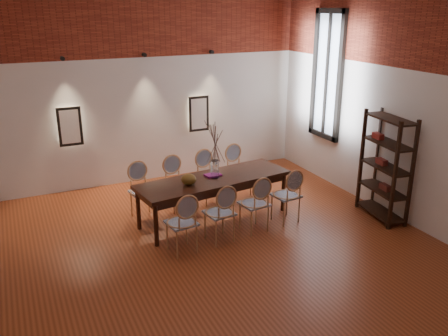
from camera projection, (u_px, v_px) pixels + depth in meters
name	position (u px, v px, depth m)	size (l,w,h in m)	color
floor	(206.00, 258.00, 6.87)	(7.00, 7.00, 0.02)	#95401F
wall_back	(134.00, 83.00, 9.25)	(7.00, 0.10, 4.00)	silver
wall_front	(408.00, 237.00, 3.17)	(7.00, 0.10, 4.00)	silver
wall_right	(407.00, 101.00, 7.62)	(0.10, 7.00, 4.00)	silver
brick_band_back	(131.00, 16.00, 8.78)	(7.00, 0.02, 1.50)	maroon
brick_band_front	(425.00, 44.00, 2.82)	(7.00, 0.02, 1.50)	maroon
brick_band_right	(414.00, 19.00, 7.18)	(0.02, 7.00, 1.50)	maroon
niche_left	(70.00, 126.00, 8.88)	(0.36, 0.06, 0.66)	#FFEAC6
niche_right	(198.00, 113.00, 9.91)	(0.36, 0.06, 0.66)	#FFEAC6
spot_fixture_left	(62.00, 59.00, 8.44)	(0.08, 0.08, 0.10)	black
spot_fixture_mid	(144.00, 55.00, 9.04)	(0.08, 0.08, 0.10)	black
spot_fixture_right	(211.00, 52.00, 9.59)	(0.08, 0.08, 0.10)	black
window_glass	(328.00, 75.00, 9.25)	(0.02, 0.78, 2.38)	silver
window_frame	(327.00, 75.00, 9.24)	(0.08, 0.90, 2.50)	black
window_mullion	(327.00, 75.00, 9.24)	(0.06, 0.06, 2.40)	black
dining_table	(214.00, 199.00, 7.96)	(2.60, 0.84, 0.75)	#36160C
chair_near_a	(181.00, 223.00, 6.88)	(0.44, 0.44, 0.94)	tan
chair_near_b	(219.00, 213.00, 7.20)	(0.44, 0.44, 0.94)	tan
chair_near_c	(254.00, 203.00, 7.53)	(0.44, 0.44, 0.94)	tan
chair_near_d	(286.00, 195.00, 7.86)	(0.44, 0.44, 0.94)	tan
chair_far_a	(143.00, 192.00, 7.99)	(0.44, 0.44, 0.94)	tan
chair_far_b	(178.00, 185.00, 8.32)	(0.44, 0.44, 0.94)	tan
chair_far_c	(209.00, 178.00, 8.65)	(0.44, 0.44, 0.94)	tan
chair_far_d	(239.00, 171.00, 8.98)	(0.44, 0.44, 0.94)	tan
vase	(215.00, 169.00, 7.80)	(0.14, 0.14, 0.30)	silver
dried_branches	(215.00, 143.00, 7.65)	(0.50, 0.50, 0.70)	#503A2E
bowl	(189.00, 179.00, 7.51)	(0.24, 0.24, 0.18)	brown
book	(213.00, 175.00, 7.92)	(0.26, 0.18, 0.03)	#88166A
shelving_rack	(385.00, 167.00, 7.90)	(0.38, 1.00, 1.80)	black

